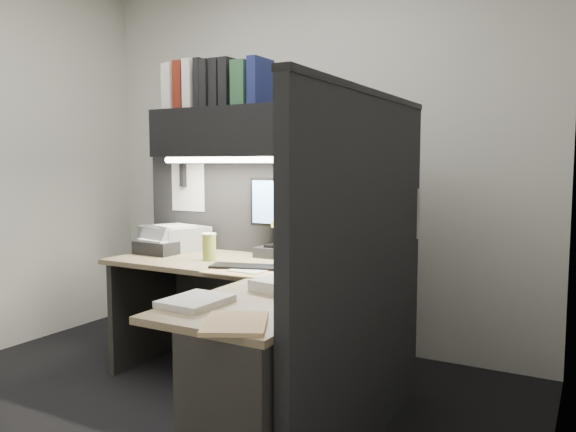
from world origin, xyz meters
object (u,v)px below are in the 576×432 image
at_px(coffee_cup, 209,248).
at_px(keyboard, 250,267).
at_px(overhead_shelf, 266,131).
at_px(printer, 175,238).
at_px(desk, 239,347).
at_px(telephone, 353,260).
at_px(notebook_stack, 160,247).
at_px(monitor, 283,226).

bearing_deg(coffee_cup, keyboard, -18.55).
distance_m(overhead_shelf, printer, 1.00).
relative_size(desk, coffee_cup, 11.19).
bearing_deg(keyboard, coffee_cup, 144.76).
xyz_separation_m(overhead_shelf, keyboard, (0.10, -0.35, -0.76)).
distance_m(coffee_cup, printer, 0.51).
xyz_separation_m(keyboard, telephone, (0.50, 0.27, 0.04)).
distance_m(overhead_shelf, telephone, 0.94).
height_order(keyboard, printer, printer).
distance_m(coffee_cup, notebook_stack, 0.44).
relative_size(overhead_shelf, keyboard, 3.60).
bearing_deg(monitor, printer, -175.01).
relative_size(overhead_shelf, monitor, 3.16).
distance_m(monitor, coffee_cup, 0.47).
height_order(printer, notebook_stack, printer).
bearing_deg(coffee_cup, notebook_stack, 173.04).
bearing_deg(notebook_stack, overhead_shelf, 13.94).
relative_size(monitor, keyboard, 1.14).
bearing_deg(keyboard, overhead_shelf, 89.63).
bearing_deg(desk, notebook_stack, 149.97).
distance_m(desk, printer, 1.32).
xyz_separation_m(desk, coffee_cup, (-0.57, 0.53, 0.36)).
bearing_deg(monitor, keyboard, -86.47).
bearing_deg(notebook_stack, keyboard, -12.42).
relative_size(overhead_shelf, notebook_stack, 5.64).
bearing_deg(desk, coffee_cup, 137.18).
distance_m(desk, monitor, 0.98).
height_order(keyboard, notebook_stack, notebook_stack).
relative_size(overhead_shelf, telephone, 6.13).
bearing_deg(overhead_shelf, printer, -179.90).
height_order(desk, monitor, monitor).
bearing_deg(telephone, overhead_shelf, 171.31).
relative_size(overhead_shelf, printer, 3.92).
relative_size(monitor, telephone, 1.94).
xyz_separation_m(monitor, keyboard, (0.02, -0.42, -0.19)).
height_order(overhead_shelf, keyboard, overhead_shelf).
bearing_deg(telephone, monitor, 163.24).
relative_size(keyboard, coffee_cup, 2.84).
bearing_deg(notebook_stack, desk, -30.03).
distance_m(overhead_shelf, keyboard, 0.84).
relative_size(telephone, coffee_cup, 1.66).
distance_m(desk, telephone, 0.81).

